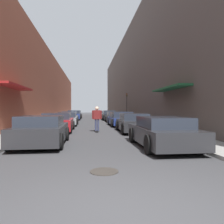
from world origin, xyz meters
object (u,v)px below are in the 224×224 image
object	(u,v)px
parked_car_left_3	(70,117)
parked_car_right_2	(121,119)
parked_car_right_0	(162,132)
parked_car_right_3	(115,117)
skateboarder	(97,116)
parked_car_right_5	(105,115)
parked_car_right_1	(133,123)
parked_car_left_5	(76,115)
parked_car_right_4	(109,115)
manhole_cover	(104,171)
parked_car_left_0	(42,131)
parked_car_left_4	(74,115)
traffic_light	(127,103)
parked_car_left_1	(58,122)
parked_car_left_2	(68,119)

from	to	relation	value
parked_car_left_3	parked_car_right_2	xyz separation A→B (m)	(5.06, -6.09, 0.01)
parked_car_right_0	parked_car_right_3	distance (m)	16.28
parked_car_right_3	skateboarder	distance (m)	10.48
parked_car_right_5	parked_car_right_1	bearing A→B (deg)	-89.65
parked_car_right_1	parked_car_left_5	bearing A→B (deg)	102.96
parked_car_right_4	manhole_cover	xyz separation A→B (m)	(-2.47, -24.76, -0.64)
parked_car_left_0	parked_car_left_4	bearing A→B (deg)	90.04
parked_car_left_3	parked_car_right_2	size ratio (longest dim) A/B	0.82
parked_car_left_0	parked_car_left_5	xyz separation A→B (m)	(-0.01, 26.17, 0.01)
parked_car_right_0	parked_car_right_3	bearing A→B (deg)	89.72
parked_car_right_3	manhole_cover	xyz separation A→B (m)	(-2.63, -19.43, -0.58)
parked_car_right_5	traffic_light	bearing A→B (deg)	-68.98
parked_car_right_2	parked_car_left_1	bearing A→B (deg)	-139.33
parked_car_right_1	parked_car_right_3	bearing A→B (deg)	89.79
parked_car_left_4	parked_car_right_3	size ratio (longest dim) A/B	0.98
parked_car_left_3	skateboarder	distance (m)	11.34
parked_car_left_3	traffic_light	distance (m)	8.57
parked_car_right_2	parked_car_right_4	bearing A→B (deg)	90.45
parked_car_right_4	manhole_cover	distance (m)	24.89
parked_car_left_0	parked_car_left_4	distance (m)	21.38
parked_car_right_3	parked_car_right_0	bearing A→B (deg)	-90.28
parked_car_left_2	parked_car_left_3	world-z (taller)	parked_car_left_3
parked_car_left_4	parked_car_left_1	bearing A→B (deg)	-90.30
parked_car_right_4	skateboarder	distance (m)	15.68
parked_car_left_5	parked_car_right_4	bearing A→B (deg)	-49.37
parked_car_left_1	skateboarder	distance (m)	2.75
parked_car_left_1	parked_car_left_4	bearing A→B (deg)	89.70
parked_car_right_1	parked_car_right_2	size ratio (longest dim) A/B	0.92
parked_car_right_0	parked_car_right_2	xyz separation A→B (m)	(0.00, 11.02, 0.02)
parked_car_right_2	parked_car_right_5	world-z (taller)	parked_car_right_2
parked_car_left_5	parked_car_right_0	xyz separation A→B (m)	(4.91, -27.24, -0.02)
parked_car_left_0	parked_car_right_2	size ratio (longest dim) A/B	0.84
parked_car_left_0	parked_car_right_5	distance (m)	26.78
parked_car_left_3	parked_car_left_0	bearing A→B (deg)	-89.41
parked_car_left_0	parked_car_right_4	xyz separation A→B (m)	(4.81, 20.55, 0.03)
parked_car_left_1	traffic_light	world-z (taller)	traffic_light
parked_car_left_1	parked_car_right_3	size ratio (longest dim) A/B	1.08
parked_car_left_1	manhole_cover	xyz separation A→B (m)	(2.44, -9.87, -0.61)
parked_car_left_0	parked_car_right_1	xyz separation A→B (m)	(4.94, 4.67, -0.00)
manhole_cover	parked_car_left_2	bearing A→B (deg)	98.48
manhole_cover	parked_car_right_3	bearing A→B (deg)	82.28
parked_car_right_3	parked_car_right_5	bearing A→B (deg)	90.89
parked_car_left_4	manhole_cover	world-z (taller)	parked_car_left_4
parked_car_right_3	traffic_light	bearing A→B (deg)	64.55
parked_car_left_4	parked_car_right_4	world-z (taller)	parked_car_left_4
parked_car_left_0	parked_car_left_3	world-z (taller)	parked_car_left_3
parked_car_right_2	skateboarder	xyz separation A→B (m)	(-2.35, -4.91, 0.42)
parked_car_left_5	parked_car_right_4	distance (m)	7.41
parked_car_left_1	skateboarder	size ratio (longest dim) A/B	2.53
parked_car_left_3	parked_car_right_4	world-z (taller)	parked_car_right_4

